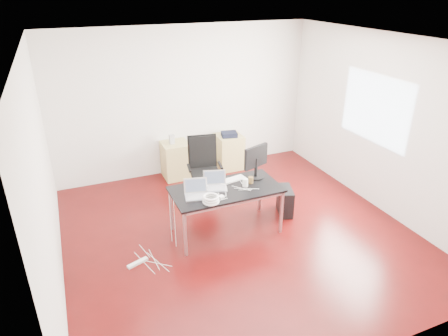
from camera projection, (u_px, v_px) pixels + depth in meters
name	position (u px, v px, depth m)	size (l,w,h in m)	color
room_shell	(242.00, 147.00, 5.49)	(5.00, 5.00, 5.00)	#3A0606
desk	(226.00, 192.00, 5.83)	(1.60, 0.80, 0.73)	black
office_chair	(204.00, 165.00, 6.84)	(0.56, 0.58, 1.08)	black
filing_cabinet_left	(176.00, 160.00, 7.68)	(0.50, 0.50, 0.70)	tan
filing_cabinet_right	(229.00, 151.00, 8.07)	(0.50, 0.50, 0.70)	tan
pc_tower	(285.00, 201.00, 6.51)	(0.20, 0.45, 0.44)	black
wastebasket	(193.00, 167.00, 7.90)	(0.24, 0.24, 0.28)	black
power_strip	(138.00, 263.00, 5.39)	(0.30, 0.06, 0.04)	white
laptop_left	(197.00, 192.00, 5.59)	(0.38, 0.32, 0.23)	silver
laptop_right	(215.00, 184.00, 5.82)	(0.39, 0.34, 0.23)	silver
monitor	(256.00, 160.00, 6.04)	(0.44, 0.26, 0.51)	black
keyboard	(232.00, 180.00, 6.04)	(0.44, 0.14, 0.02)	white
cup_white	(245.00, 183.00, 5.85)	(0.08, 0.08, 0.12)	white
cup_brown	(251.00, 180.00, 5.95)	(0.08, 0.08, 0.10)	brown
cable_coil	(211.00, 199.00, 5.42)	(0.24, 0.24, 0.11)	white
power_adapter	(221.00, 197.00, 5.56)	(0.07, 0.07, 0.03)	white
speaker	(172.00, 139.00, 7.47)	(0.09, 0.08, 0.18)	#9E9E9E
navy_garment	(229.00, 134.00, 7.84)	(0.30, 0.24, 0.09)	black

